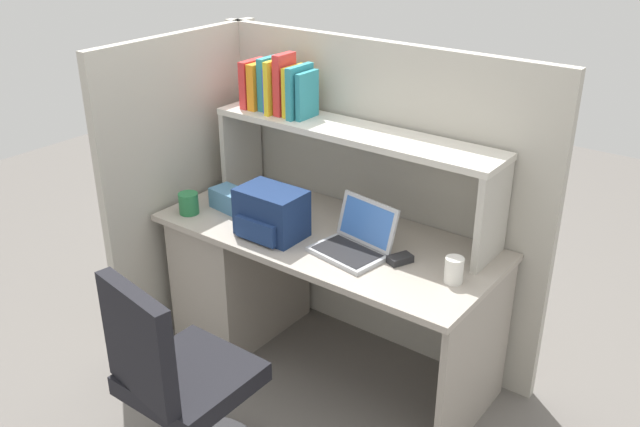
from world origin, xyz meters
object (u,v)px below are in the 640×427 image
Objects in this scene: backpack at (271,214)px; snack_canister at (189,203)px; laptop at (355,241)px; tissue_box at (232,200)px; office_chair at (180,396)px; paper_cup at (454,270)px; computer_mouse at (400,259)px.

backpack is 0.48m from snack_canister.
tissue_box is (-0.73, 0.00, -0.00)m from laptop.
tissue_box is 1.07m from office_chair.
paper_cup is 1.19m from tissue_box.
snack_canister is at bearing -169.92° from laptop.
snack_canister is (-0.87, -0.15, 0.00)m from laptop.
office_chair is (0.65, -0.70, -0.39)m from snack_canister.
backpack is 2.78× the size of paper_cup.
computer_mouse is 0.94m from tissue_box.
snack_canister is 0.11× the size of office_chair.
snack_canister is at bearing -124.11° from tissue_box.
computer_mouse is at bearing 12.08° from backpack.
paper_cup is (0.25, -0.01, 0.04)m from computer_mouse.
paper_cup is (0.86, 0.12, -0.05)m from backpack.
tissue_box is at bearing -49.90° from office_chair.
backpack reaches higher than computer_mouse.
paper_cup is (0.46, 0.03, 0.00)m from laptop.
paper_cup is 1.34m from snack_canister.
office_chair reaches higher than computer_mouse.
snack_canister is 1.03m from office_chair.
laptop is 1.16× the size of backpack.
office_chair is at bearing -104.58° from laptop.
laptop is at bearing 13.27° from backpack.
tissue_box is at bearing 48.90° from snack_canister.
backpack is 0.35m from tissue_box.
computer_mouse is 1.09m from snack_canister.
backpack is at bearing -9.38° from tissue_box.
backpack is 2.89× the size of snack_canister.
computer_mouse is (0.60, 0.13, -0.09)m from backpack.
laptop reaches higher than snack_canister.
backpack is at bearing -143.81° from computer_mouse.
laptop is 0.41m from backpack.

